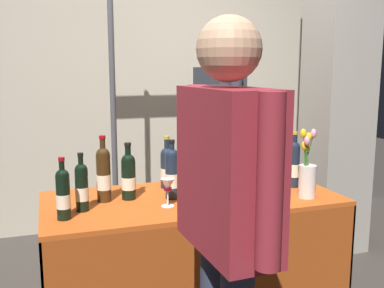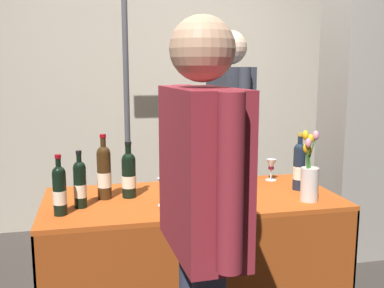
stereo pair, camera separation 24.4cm
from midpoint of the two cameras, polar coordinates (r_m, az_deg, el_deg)
name	(u,v)px [view 2 (the right image)]	position (r m, az deg, el deg)	size (l,w,h in m)	color
back_partition	(150,68)	(4.15, -3.82, 9.76)	(5.51, 0.12, 2.94)	#B2A893
concrete_pillar	(360,47)	(3.66, 22.70, 11.45)	(0.43, 0.43, 3.24)	gray
tasting_table	(192,235)	(2.58, 2.76, -11.68)	(1.64, 0.75, 0.75)	#B74C19
featured_wine_bottle	(243,162)	(2.78, 9.14, -2.38)	(0.08, 0.08, 0.32)	black
display_bottle_0	(104,172)	(2.45, -8.52, -3.57)	(0.08, 0.08, 0.36)	#38230F
display_bottle_1	(299,165)	(2.72, 16.16, -2.71)	(0.07, 0.07, 0.34)	#192333
display_bottle_2	(60,190)	(2.22, -13.75, -5.79)	(0.07, 0.07, 0.30)	black
display_bottle_3	(80,184)	(2.32, -11.38, -5.06)	(0.07, 0.07, 0.30)	black
display_bottle_4	(170,166)	(2.67, -0.22, -2.92)	(0.08, 0.08, 0.32)	#192333
display_bottle_5	(171,172)	(2.44, 0.18, -3.72)	(0.08, 0.08, 0.33)	#192333
display_bottle_6	(193,167)	(2.60, 2.81, -2.95)	(0.08, 0.08, 0.34)	#38230F
display_bottle_7	(129,174)	(2.47, -5.37, -3.91)	(0.08, 0.08, 0.32)	black
wine_glass_near_vendor	(238,186)	(2.40, 8.89, -5.45)	(0.07, 0.07, 0.13)	silver
wine_glass_mid	(164,186)	(2.31, -0.57, -5.43)	(0.07, 0.07, 0.15)	silver
wine_glass_near_taster	(271,166)	(2.91, 12.57, -2.78)	(0.07, 0.07, 0.14)	silver
flower_vase	(309,177)	(2.50, 17.65, -4.14)	(0.10, 0.10, 0.39)	silver
brochure_stand	(218,193)	(2.37, 6.30, -6.32)	(0.17, 0.01, 0.12)	silver
vendor_presenter	(229,126)	(3.21, 6.99, 2.28)	(0.24, 0.65, 1.73)	#4C4233
taster_foreground_right	(202,202)	(1.58, 5.72, -7.58)	(0.23, 0.65, 1.64)	#2D3347
booth_signpost	(126,74)	(3.38, -6.47, 9.02)	(0.58, 0.04, 2.28)	#47474C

